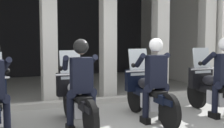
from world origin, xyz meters
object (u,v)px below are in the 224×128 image
(police_officer_center_left, at_px, (81,77))
(motorcycle_center_right, at_px, (148,93))
(police_officer_far_right, at_px, (224,70))
(police_officer_center_right, at_px, (155,73))
(motorcycle_far_right, at_px, (214,90))
(motorcycle_center_left, at_px, (77,99))

(police_officer_center_left, distance_m, motorcycle_center_right, 1.53)
(police_officer_center_left, bearing_deg, police_officer_far_right, -3.75)
(police_officer_center_left, bearing_deg, police_officer_center_right, -0.48)
(police_officer_center_left, xyz_separation_m, police_officer_far_right, (2.87, -0.15, 0.00))
(police_officer_center_right, distance_m, police_officer_far_right, 1.44)
(motorcycle_far_right, xyz_separation_m, police_officer_far_right, (-0.00, -0.28, 0.44))
(motorcycle_center_right, relative_size, motorcycle_far_right, 1.00)
(police_officer_center_left, height_order, motorcycle_far_right, police_officer_center_left)
(motorcycle_far_right, distance_m, police_officer_far_right, 0.52)
(police_officer_center_right, distance_m, motorcycle_far_right, 1.50)
(motorcycle_center_right, relative_size, police_officer_far_right, 1.29)
(motorcycle_center_right, height_order, motorcycle_far_right, same)
(motorcycle_center_left, distance_m, police_officer_center_left, 0.52)
(police_officer_center_right, relative_size, motorcycle_far_right, 0.78)
(police_officer_center_right, xyz_separation_m, police_officer_far_right, (1.43, -0.16, 0.00))
(police_officer_center_right, height_order, motorcycle_far_right, police_officer_center_right)
(police_officer_far_right, bearing_deg, police_officer_center_left, 172.48)
(police_officer_center_left, distance_m, motorcycle_far_right, 2.90)
(motorcycle_center_left, xyz_separation_m, motorcycle_center_right, (1.43, 0.00, 0.00))
(motorcycle_center_right, xyz_separation_m, police_officer_far_right, (1.43, -0.44, 0.44))
(motorcycle_center_right, xyz_separation_m, motorcycle_far_right, (1.43, -0.16, 0.00))
(motorcycle_center_left, relative_size, motorcycle_far_right, 1.00)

